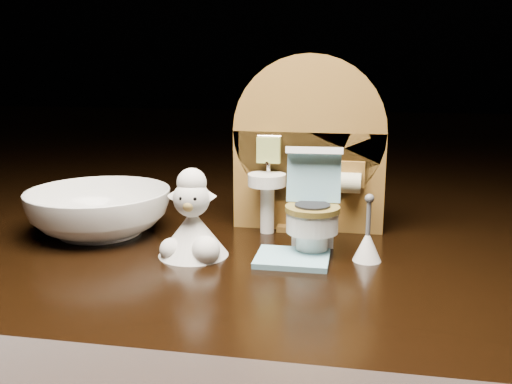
% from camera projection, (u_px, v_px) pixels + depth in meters
% --- Properties ---
extents(backdrop_panel, '(0.13, 0.05, 0.15)m').
position_uv_depth(backdrop_panel, '(308.00, 155.00, 0.49)').
color(backdrop_panel, brown).
rests_on(backdrop_panel, ground).
extents(toy_toilet, '(0.04, 0.05, 0.08)m').
position_uv_depth(toy_toilet, '(313.00, 214.00, 0.44)').
color(toy_toilet, white).
rests_on(toy_toilet, ground).
extents(bath_mat, '(0.05, 0.04, 0.00)m').
position_uv_depth(bath_mat, '(292.00, 258.00, 0.42)').
color(bath_mat, '#77B0C2').
rests_on(bath_mat, ground).
extents(toilet_brush, '(0.02, 0.02, 0.05)m').
position_uv_depth(toilet_brush, '(367.00, 243.00, 0.42)').
color(toilet_brush, white).
rests_on(toilet_brush, ground).
extents(plush_lamb, '(0.05, 0.05, 0.07)m').
position_uv_depth(plush_lamb, '(193.00, 225.00, 0.43)').
color(plush_lamb, silver).
rests_on(plush_lamb, ground).
extents(ceramic_bowl, '(0.14, 0.14, 0.04)m').
position_uv_depth(ceramic_bowl, '(99.00, 212.00, 0.49)').
color(ceramic_bowl, white).
rests_on(ceramic_bowl, ground).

